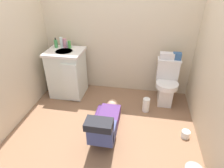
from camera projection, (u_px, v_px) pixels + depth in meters
The scene contains 15 objects.
ground_plane at pixel (105, 125), 2.83m from camera, with size 3.04×3.11×0.04m, color #876045.
wall_back at pixel (118, 24), 3.14m from camera, with size 2.70×0.08×2.40m, color beige.
wall_left at pixel (1, 40), 2.41m from camera, with size 0.08×2.11×2.40m, color beige.
toilet at pixel (166, 83), 3.14m from camera, with size 0.36×0.46×0.75m.
vanity_cabinet at pixel (67, 73), 3.33m from camera, with size 0.60×0.53×0.82m.
faucet at pixel (67, 45), 3.23m from camera, with size 0.02×0.02×0.10m, color silver.
person_plumber at pixel (105, 123), 2.59m from camera, with size 0.39×1.06×0.52m.
tissue_box at pixel (167, 56), 3.00m from camera, with size 0.22×0.11×0.10m, color silver.
toiletry_bag at pixel (177, 56), 2.97m from camera, with size 0.12×0.09×0.11m, color #33598C.
soap_dispenser at pixel (56, 44), 3.23m from camera, with size 0.06×0.06×0.17m.
bottle_clear at pixel (61, 42), 3.23m from camera, with size 0.05×0.05×0.18m, color silver.
bottle_pink at pixel (65, 43), 3.23m from camera, with size 0.06×0.06×0.15m, color pink.
bottle_green at pixel (69, 45), 3.21m from camera, with size 0.05×0.05×0.12m, color green.
paper_towel_roll at pixel (146, 105), 3.04m from camera, with size 0.11×0.11×0.23m, color white.
toilet_paper_roll at pixel (185, 134), 2.58m from camera, with size 0.11×0.11×0.10m, color white.
Camera 1 is at (0.47, -2.08, 1.94)m, focal length 30.80 mm.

